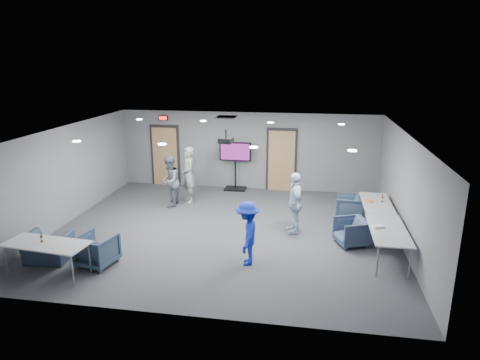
% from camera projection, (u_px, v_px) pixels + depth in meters
% --- Properties ---
extents(floor, '(9.00, 9.00, 0.00)m').
position_uv_depth(floor, '(225.00, 231.00, 11.52)').
color(floor, '#35383D').
rests_on(floor, ground).
extents(ceiling, '(9.00, 9.00, 0.00)m').
position_uv_depth(ceiling, '(224.00, 131.00, 10.78)').
color(ceiling, white).
rests_on(ceiling, wall_back).
extents(wall_back, '(9.00, 0.02, 2.70)m').
position_uv_depth(wall_back, '(247.00, 151.00, 14.94)').
color(wall_back, slate).
rests_on(wall_back, floor).
extents(wall_front, '(9.00, 0.02, 2.70)m').
position_uv_depth(wall_front, '(178.00, 247.00, 7.36)').
color(wall_front, slate).
rests_on(wall_front, floor).
extents(wall_left, '(0.02, 8.00, 2.70)m').
position_uv_depth(wall_left, '(66.00, 175.00, 11.86)').
color(wall_left, slate).
rests_on(wall_left, floor).
extents(wall_right, '(0.02, 8.00, 2.70)m').
position_uv_depth(wall_right, '(405.00, 191.00, 10.43)').
color(wall_right, slate).
rests_on(wall_right, floor).
extents(door_left, '(1.06, 0.17, 2.24)m').
position_uv_depth(door_left, '(165.00, 156.00, 15.45)').
color(door_left, black).
rests_on(door_left, wall_back).
extents(door_right, '(1.06, 0.17, 2.24)m').
position_uv_depth(door_right, '(281.00, 160.00, 14.78)').
color(door_right, black).
rests_on(door_right, wall_back).
extents(exit_sign, '(0.32, 0.08, 0.16)m').
position_uv_depth(exit_sign, '(163.00, 118.00, 15.05)').
color(exit_sign, black).
rests_on(exit_sign, wall_back).
extents(hvac_diffuser, '(0.60, 0.60, 0.03)m').
position_uv_depth(hvac_diffuser, '(226.00, 117.00, 13.52)').
color(hvac_diffuser, black).
rests_on(hvac_diffuser, ceiling).
extents(downlights, '(6.18, 3.78, 0.02)m').
position_uv_depth(downlights, '(224.00, 132.00, 10.78)').
color(downlights, white).
rests_on(downlights, ceiling).
extents(person_a, '(0.71, 0.78, 1.79)m').
position_uv_depth(person_a, '(189.00, 175.00, 13.62)').
color(person_a, '#989B98').
rests_on(person_a, floor).
extents(person_b, '(0.67, 0.83, 1.61)m').
position_uv_depth(person_b, '(169.00, 181.00, 13.23)').
color(person_b, slate).
rests_on(person_b, floor).
extents(person_c, '(0.61, 1.03, 1.64)m').
position_uv_depth(person_c, '(295.00, 203.00, 11.21)').
color(person_c, silver).
rests_on(person_c, floor).
extents(person_d, '(0.61, 0.98, 1.46)m').
position_uv_depth(person_d, '(247.00, 233.00, 9.49)').
color(person_d, '#1C32B6').
rests_on(person_d, floor).
extents(chair_right_a, '(0.78, 0.76, 0.67)m').
position_uv_depth(chair_right_a, '(348.00, 207.00, 12.38)').
color(chair_right_a, '#36475D').
rests_on(chair_right_a, floor).
extents(chair_right_b, '(0.95, 0.94, 0.67)m').
position_uv_depth(chair_right_b, '(351.00, 232.00, 10.58)').
color(chair_right_b, '#3B4B67').
rests_on(chair_right_b, floor).
extents(chair_front_a, '(0.91, 0.93, 0.72)m').
position_uv_depth(chair_front_a, '(97.00, 250.00, 9.53)').
color(chair_front_a, '#334559').
rests_on(chair_front_a, floor).
extents(chair_front_b, '(1.04, 0.93, 0.63)m').
position_uv_depth(chair_front_b, '(47.00, 248.00, 9.74)').
color(chair_front_b, '#34435A').
rests_on(chair_front_b, floor).
extents(table_right_a, '(0.76, 1.82, 0.73)m').
position_uv_depth(table_right_a, '(377.00, 204.00, 11.52)').
color(table_right_a, silver).
rests_on(table_right_a, floor).
extents(table_right_b, '(0.81, 1.95, 0.73)m').
position_uv_depth(table_right_b, '(388.00, 231.00, 9.72)').
color(table_right_b, silver).
rests_on(table_right_b, floor).
extents(table_front_left, '(1.85, 0.92, 0.73)m').
position_uv_depth(table_front_left, '(46.00, 245.00, 9.00)').
color(table_front_left, silver).
rests_on(table_front_left, floor).
extents(bottle_front, '(0.06, 0.06, 0.22)m').
position_uv_depth(bottle_front, '(42.00, 238.00, 9.02)').
color(bottle_front, '#603210').
rests_on(bottle_front, table_front_left).
extents(bottle_right, '(0.06, 0.06, 0.23)m').
position_uv_depth(bottle_right, '(382.00, 199.00, 11.54)').
color(bottle_right, '#603210').
rests_on(bottle_right, table_right_a).
extents(snack_box, '(0.22, 0.18, 0.04)m').
position_uv_depth(snack_box, '(369.00, 201.00, 11.56)').
color(snack_box, '#D95D36').
rests_on(snack_box, table_right_a).
extents(wrapper, '(0.30, 0.25, 0.06)m').
position_uv_depth(wrapper, '(378.00, 226.00, 9.81)').
color(wrapper, white).
rests_on(wrapper, table_right_b).
extents(tv_stand, '(1.11, 0.53, 1.70)m').
position_uv_depth(tv_stand, '(235.00, 163.00, 14.87)').
color(tv_stand, black).
rests_on(tv_stand, floor).
extents(projector, '(0.39, 0.37, 0.36)m').
position_uv_depth(projector, '(226.00, 140.00, 11.18)').
color(projector, black).
rests_on(projector, ceiling).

